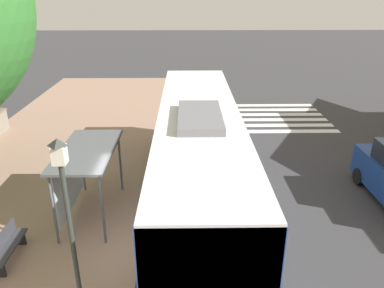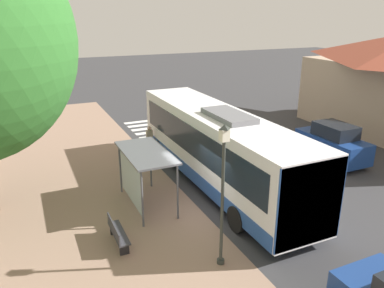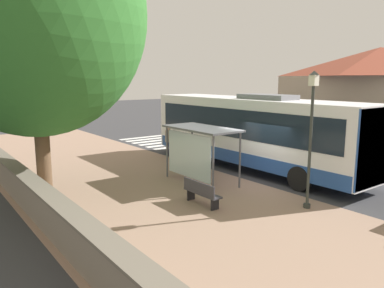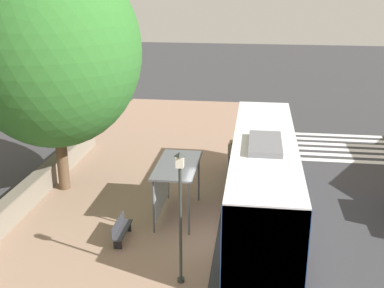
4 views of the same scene
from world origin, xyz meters
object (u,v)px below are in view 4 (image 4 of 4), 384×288
bench (121,229)px  bus (263,174)px  pedestrian (231,152)px  street_lamp_near (180,209)px  bus_shelter (174,172)px  shade_tree (52,51)px

bench → bus: bearing=27.9°
pedestrian → street_lamp_near: street_lamp_near is taller
pedestrian → street_lamp_near: bearing=-96.0°
bus_shelter → street_lamp_near: street_lamp_near is taller
bus_shelter → street_lamp_near: size_ratio=0.75×
bus → bus_shelter: (-3.70, -0.53, 0.09)m
bus → street_lamp_near: (-2.67, -5.26, 0.84)m
bench → street_lamp_near: bearing=-41.3°
bus → street_lamp_near: bearing=-116.9°
street_lamp_near → bus_shelter: bearing=102.3°
bus_shelter → shade_tree: size_ratio=0.32×
shade_tree → bus: bearing=-9.1°
bench → pedestrian: bearing=64.0°
bus → bench: bus is taller
bus → shade_tree: shade_tree is taller
street_lamp_near → bench: bearing=138.7°
bus_shelter → shade_tree: 7.68m
bench → bus_shelter: bearing=53.8°
pedestrian → shade_tree: bearing=-156.4°
pedestrian → bench: 8.70m
bus → street_lamp_near: size_ratio=2.67×
bus_shelter → pedestrian: bearing=69.0°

